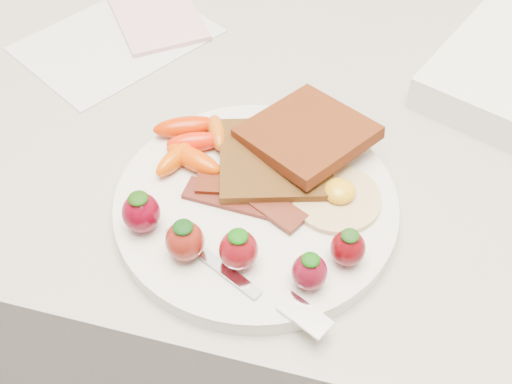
# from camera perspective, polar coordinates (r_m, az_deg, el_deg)

# --- Properties ---
(counter) EXTENTS (2.00, 0.60, 0.90)m
(counter) POSITION_cam_1_polar(r_m,az_deg,el_deg) (1.07, 3.60, -11.61)
(counter) COLOR gray
(counter) RESTS_ON ground
(plate) EXTENTS (0.27, 0.27, 0.02)m
(plate) POSITION_cam_1_polar(r_m,az_deg,el_deg) (0.61, 0.00, -1.17)
(plate) COLOR silver
(plate) RESTS_ON counter
(toast_lower) EXTENTS (0.13, 0.13, 0.01)m
(toast_lower) POSITION_cam_1_polar(r_m,az_deg,el_deg) (0.63, 1.71, 2.84)
(toast_lower) COLOR #401B0B
(toast_lower) RESTS_ON plate
(toast_upper) EXTENTS (0.15, 0.15, 0.03)m
(toast_upper) POSITION_cam_1_polar(r_m,az_deg,el_deg) (0.64, 4.56, 5.20)
(toast_upper) COLOR #4F1E0F
(toast_upper) RESTS_ON toast_lower
(fried_egg) EXTENTS (0.10, 0.10, 0.02)m
(fried_egg) POSITION_cam_1_polar(r_m,az_deg,el_deg) (0.61, 7.21, -0.38)
(fried_egg) COLOR #F7F1BA
(fried_egg) RESTS_ON plate
(bacon_strips) EXTENTS (0.12, 0.07, 0.01)m
(bacon_strips) POSITION_cam_1_polar(r_m,az_deg,el_deg) (0.61, -0.65, -0.15)
(bacon_strips) COLOR #341006
(bacon_strips) RESTS_ON plate
(baby_carrots) EXTENTS (0.09, 0.10, 0.02)m
(baby_carrots) POSITION_cam_1_polar(r_m,az_deg,el_deg) (0.65, -5.71, 4.33)
(baby_carrots) COLOR red
(baby_carrots) RESTS_ON plate
(strawberries) EXTENTS (0.22, 0.06, 0.04)m
(strawberries) POSITION_cam_1_polar(r_m,az_deg,el_deg) (0.55, -2.21, -4.40)
(strawberries) COLOR #5F0212
(strawberries) RESTS_ON plate
(fork) EXTENTS (0.16, 0.08, 0.00)m
(fork) POSITION_cam_1_polar(r_m,az_deg,el_deg) (0.55, -0.30, -8.20)
(fork) COLOR silver
(fork) RESTS_ON plate
(paper_sheet) EXTENTS (0.26, 0.28, 0.00)m
(paper_sheet) POSITION_cam_1_polar(r_m,az_deg,el_deg) (0.84, -12.27, 13.09)
(paper_sheet) COLOR silver
(paper_sheet) RESTS_ON counter
(notepad) EXTENTS (0.17, 0.18, 0.01)m
(notepad) POSITION_cam_1_polar(r_m,az_deg,el_deg) (0.87, -8.81, 15.23)
(notepad) COLOR #D29BA2
(notepad) RESTS_ON paper_sheet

